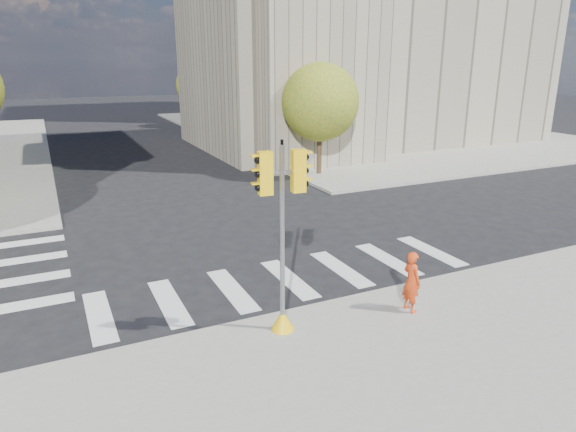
# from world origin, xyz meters

# --- Properties ---
(ground) EXTENTS (160.00, 160.00, 0.00)m
(ground) POSITION_xyz_m (0.00, 0.00, 0.00)
(ground) COLOR black
(ground) RESTS_ON ground
(sidewalk_far_right) EXTENTS (28.00, 40.00, 0.15)m
(sidewalk_far_right) POSITION_xyz_m (20.00, 26.00, 0.07)
(sidewalk_far_right) COLOR gray
(sidewalk_far_right) RESTS_ON ground
(civic_building) EXTENTS (26.00, 16.00, 19.39)m
(civic_building) POSITION_xyz_m (15.59, 19.12, 7.26)
(civic_building) COLOR gray
(civic_building) RESTS_ON ground
(tree_re_near) EXTENTS (4.20, 4.20, 6.16)m
(tree_re_near) POSITION_xyz_m (7.50, 10.00, 4.05)
(tree_re_near) COLOR #382616
(tree_re_near) RESTS_ON ground
(tree_re_mid) EXTENTS (4.60, 4.60, 6.66)m
(tree_re_mid) POSITION_xyz_m (7.50, 22.00, 4.35)
(tree_re_mid) COLOR #382616
(tree_re_mid) RESTS_ON ground
(tree_re_far) EXTENTS (4.00, 4.00, 5.88)m
(tree_re_far) POSITION_xyz_m (7.50, 34.00, 3.87)
(tree_re_far) COLOR #382616
(tree_re_far) RESTS_ON ground
(lamp_near) EXTENTS (0.35, 0.18, 8.11)m
(lamp_near) POSITION_xyz_m (8.00, 14.00, 4.58)
(lamp_near) COLOR black
(lamp_near) RESTS_ON sidewalk_far_right
(lamp_far) EXTENTS (0.35, 0.18, 8.11)m
(lamp_far) POSITION_xyz_m (8.00, 28.00, 4.58)
(lamp_far) COLOR black
(lamp_far) RESTS_ON sidewalk_far_right
(traffic_signal) EXTENTS (1.08, 0.56, 4.53)m
(traffic_signal) POSITION_xyz_m (-1.64, -4.86, 2.07)
(traffic_signal) COLOR yellow
(traffic_signal) RESTS_ON sidewalk_near
(photographer) EXTENTS (0.40, 0.59, 1.60)m
(photographer) POSITION_xyz_m (1.71, -5.38, 0.95)
(photographer) COLOR red
(photographer) RESTS_ON sidewalk_near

